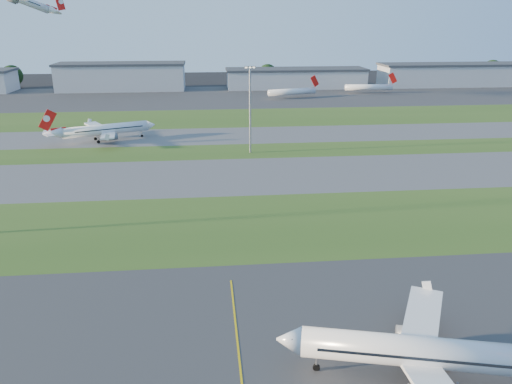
{
  "coord_description": "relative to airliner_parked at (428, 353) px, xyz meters",
  "views": [
    {
      "loc": [
        2.03,
        -39.08,
        38.88
      ],
      "look_at": [
        11.11,
        51.66,
        7.0
      ],
      "focal_mm": 35.0,
      "sensor_mm": 36.0,
      "label": 1
    }
  ],
  "objects": [
    {
      "name": "airliner_taxiing",
      "position": [
        -57.38,
        123.23,
        0.05
      ],
      "size": [
        32.48,
        27.58,
        10.73
      ],
      "rotation": [
        0.0,
        0.0,
        3.53
      ],
      "color": "white",
      "rests_on": "ground"
    },
    {
      "name": "tree_far_east",
      "position": [
        159.39,
        265.95,
        3.74
      ],
      "size": [
        12.65,
        12.65,
        13.8
      ],
      "color": "black",
      "rests_on": "ground"
    },
    {
      "name": "grass_strip_b",
      "position": [
        -25.61,
        104.95,
        -3.71
      ],
      "size": [
        300.0,
        18.0,
        0.01
      ],
      "primitive_type": "cube",
      "color": "#31531B",
      "rests_on": "ground"
    },
    {
      "name": "hangar_far_east",
      "position": [
        129.39,
        249.95,
        2.92
      ],
      "size": [
        96.9,
        23.0,
        13.2
      ],
      "color": "#A5A7AE",
      "rests_on": "ground"
    },
    {
      "name": "light_mast_centre",
      "position": [
        -10.61,
        102.95,
        11.09
      ],
      "size": [
        3.2,
        0.7,
        25.8
      ],
      "color": "gray",
      "rests_on": "ground"
    },
    {
      "name": "tree_west",
      "position": [
        -135.61,
        264.95,
        3.42
      ],
      "size": [
        12.1,
        12.1,
        13.2
      ],
      "color": "black",
      "rests_on": "ground"
    },
    {
      "name": "taxiway_a",
      "position": [
        -25.61,
        79.95,
        -3.71
      ],
      "size": [
        300.0,
        32.0,
        0.01
      ],
      "primitive_type": "cube",
      "color": "#515154",
      "rests_on": "ground"
    },
    {
      "name": "hangar_west",
      "position": [
        -70.61,
        249.95,
        3.92
      ],
      "size": [
        71.4,
        23.0,
        15.2
      ],
      "color": "#A5A7AE",
      "rests_on": "ground"
    },
    {
      "name": "taxiway_b",
      "position": [
        -25.61,
        126.95,
        -3.71
      ],
      "size": [
        300.0,
        26.0,
        0.01
      ],
      "primitive_type": "cube",
      "color": "#515154",
      "rests_on": "ground"
    },
    {
      "name": "tree_mid_west",
      "position": [
        -45.61,
        260.95,
        2.12
      ],
      "size": [
        9.9,
        9.9,
        10.8
      ],
      "color": "black",
      "rests_on": "ground"
    },
    {
      "name": "mini_jet_far",
      "position": [
        65.24,
        223.75,
        -0.44
      ],
      "size": [
        28.63,
        4.18,
        9.48
      ],
      "rotation": [
        0.0,
        0.0,
        -0.04
      ],
      "color": "white",
      "rests_on": "ground"
    },
    {
      "name": "grass_strip_a",
      "position": [
        -25.61,
        46.95,
        -3.71
      ],
      "size": [
        300.0,
        34.0,
        0.01
      ],
      "primitive_type": "cube",
      "color": "#31531B",
      "rests_on": "ground"
    },
    {
      "name": "apron_far",
      "position": [
        -25.61,
        219.95,
        -3.71
      ],
      "size": [
        400.0,
        80.0,
        0.01
      ],
      "primitive_type": "cube",
      "color": "#333335",
      "rests_on": "ground"
    },
    {
      "name": "grass_strip_c",
      "position": [
        -25.61,
        159.95,
        -3.71
      ],
      "size": [
        300.0,
        40.0,
        0.01
      ],
      "primitive_type": "cube",
      "color": "#31531B",
      "rests_on": "ground"
    },
    {
      "name": "airliner_parked",
      "position": [
        0.0,
        0.0,
        0.0
      ],
      "size": [
        33.34,
        27.94,
        10.59
      ],
      "rotation": [
        0.0,
        0.0,
        -0.25
      ],
      "color": "white",
      "rests_on": "ground"
    },
    {
      "name": "mini_jet_near",
      "position": [
        20.58,
        210.68,
        -0.44
      ],
      "size": [
        27.95,
        10.29,
        9.48
      ],
      "rotation": [
        0.0,
        0.0,
        0.28
      ],
      "color": "white",
      "rests_on": "ground"
    },
    {
      "name": "hangar_east",
      "position": [
        29.39,
        249.95,
        1.92
      ],
      "size": [
        81.6,
        23.0,
        11.2
      ],
      "color": "#A5A7AE",
      "rests_on": "ground"
    },
    {
      "name": "tree_east",
      "position": [
        89.39,
        261.95,
        2.44
      ],
      "size": [
        10.45,
        10.45,
        11.4
      ],
      "color": "black",
      "rests_on": "ground"
    },
    {
      "name": "tree_mid_east",
      "position": [
        14.39,
        263.95,
        3.09
      ],
      "size": [
        11.55,
        11.55,
        12.6
      ],
      "color": "black",
      "rests_on": "ground"
    }
  ]
}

